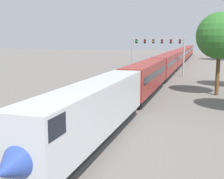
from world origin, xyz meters
TOP-DOWN VIEW (x-y plane):
  - ground_plane at (0.00, 0.00)m, footprint 400.00×400.00m
  - track_main at (2.00, 60.00)m, footprint 2.60×200.00m
  - track_near at (-3.50, 40.00)m, footprint 2.60×160.00m
  - passenger_train at (2.00, 68.57)m, footprint 3.04×149.57m
  - signal_gantry at (-0.25, 49.60)m, footprint 12.10×0.49m
  - trackside_tree_mid at (11.86, 28.71)m, footprint 6.66×6.66m

SIDE VIEW (x-z plane):
  - ground_plane at x=0.00m, z-range 0.00..0.00m
  - track_main at x=2.00m, z-range -0.01..0.15m
  - track_near at x=-3.50m, z-range -0.01..0.15m
  - passenger_train at x=2.00m, z-range 0.21..5.01m
  - signal_gantry at x=-0.25m, z-range 2.08..10.96m
  - trackside_tree_mid at x=11.86m, z-range 2.60..14.54m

